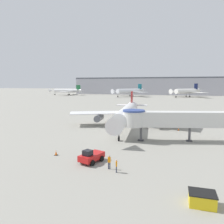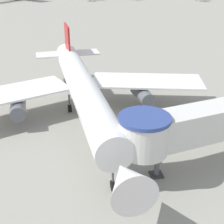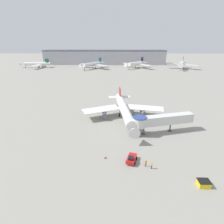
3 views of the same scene
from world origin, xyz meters
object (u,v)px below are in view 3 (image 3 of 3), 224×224
background_jet_teal_tail (93,64)px  background_jet_green_tail (36,64)px  traffic_cone_starboard_wing (157,118)px  ground_crew_marshaller (152,165)px  jet_bridge (159,120)px  pushback_tug_red (132,159)px  background_jet_navy_tail (136,64)px  ground_crew_wing_walker (146,163)px  main_airplane (124,109)px  service_container_yellow (204,183)px  background_jet_black_tail (182,64)px  traffic_cone_apron_front (105,157)px

background_jet_teal_tail → background_jet_green_tail: size_ratio=0.98×
traffic_cone_starboard_wing → background_jet_teal_tail: bearing=106.6°
ground_crew_marshaller → background_jet_teal_tail: (-31.47, 157.78, 3.71)m
jet_bridge → background_jet_teal_tail: background_jet_teal_tail is taller
pushback_tug_red → background_jet_teal_tail: bearing=117.5°
ground_crew_marshaller → background_jet_navy_tail: (14.54, 161.85, 3.87)m
traffic_cone_starboard_wing → ground_crew_wing_walker: (-8.65, -26.45, 0.64)m
background_jet_green_tail → traffic_cone_starboard_wing: bearing=28.7°
background_jet_green_tail → pushback_tug_red: bearing=21.2°
main_airplane → jet_bridge: 14.55m
background_jet_teal_tail → background_jet_green_tail: background_jet_teal_tail is taller
service_container_yellow → ground_crew_marshaller: (-9.21, 4.88, 0.32)m
main_airplane → background_jet_navy_tail: background_jet_navy_tail is taller
traffic_cone_starboard_wing → background_jet_black_tail: 139.12m
pushback_tug_red → ground_crew_wing_walker: 3.48m
jet_bridge → background_jet_black_tail: size_ratio=0.62×
traffic_cone_apron_front → background_jet_green_tail: size_ratio=0.02×
traffic_cone_starboard_wing → background_jet_navy_tail: (7.05, 134.62, 4.40)m
pushback_tug_red → service_container_yellow: 15.28m
background_jet_teal_tail → background_jet_navy_tail: 46.19m
service_container_yellow → ground_crew_wing_walker: 11.81m
traffic_cone_apron_front → background_jet_teal_tail: (-21.01, 154.15, 4.25)m
traffic_cone_apron_front → background_jet_black_tail: size_ratio=0.03×
traffic_cone_apron_front → pushback_tug_red: bearing=-11.5°
pushback_tug_red → main_airplane: bearing=108.8°
jet_bridge → background_jet_green_tail: bearing=109.9°
background_jet_teal_tail → background_jet_navy_tail: bearing=36.4°
traffic_cone_starboard_wing → background_jet_green_tail: (-101.77, 137.32, 3.82)m
pushback_tug_red → background_jet_green_tail: 185.53m
service_container_yellow → traffic_cone_apron_front: (-19.67, 8.52, -0.22)m
traffic_cone_starboard_wing → pushback_tug_red: bearing=-115.3°
main_airplane → ground_crew_wing_walker: (3.64, -26.67, -2.59)m
pushback_tug_red → background_jet_navy_tail: 160.63m
ground_crew_marshaller → background_jet_black_tail: bearing=-38.2°
service_container_yellow → traffic_cone_apron_front: size_ratio=2.90×
service_container_yellow → background_jet_black_tail: size_ratio=0.07×
traffic_cone_apron_front → ground_crew_wing_walker: bearing=-17.1°
jet_bridge → traffic_cone_starboard_wing: jet_bridge is taller
background_jet_black_tail → ground_crew_wing_walker: bearing=-88.6°
background_jet_black_tail → background_jet_green_tail: background_jet_black_tail is taller
jet_bridge → traffic_cone_starboard_wing: 11.11m
main_airplane → background_jet_green_tail: 163.72m
traffic_cone_starboard_wing → ground_crew_wing_walker: bearing=-108.1°
traffic_cone_apron_front → jet_bridge: bearing=40.3°
background_jet_teal_tail → background_jet_green_tail: bearing=-154.7°
background_jet_black_tail → service_container_yellow: bearing=-84.6°
ground_crew_wing_walker → background_jet_black_tail: 166.84m
background_jet_navy_tail → background_jet_black_tail: bearing=34.1°
jet_bridge → background_jet_black_tail: bearing=53.8°
service_container_yellow → traffic_cone_starboard_wing: service_container_yellow is taller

